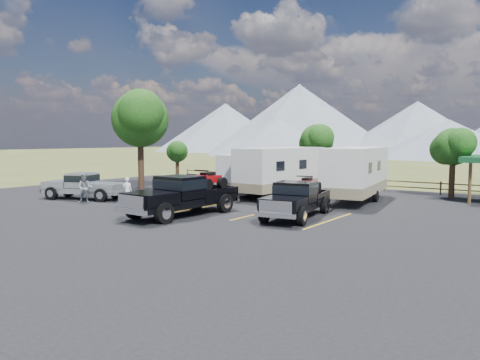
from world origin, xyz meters
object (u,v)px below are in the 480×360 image
Objects in this scene: tree_big_nw at (140,119)px; person_b at (85,188)px; rig_right at (297,198)px; trailer_left at (256,173)px; rig_center at (184,194)px; rig_left at (180,191)px; pickup_silver at (84,186)px; trailer_right at (356,173)px; trailer_center at (281,171)px; person_a at (127,190)px.

person_b is (3.31, -7.76, -4.63)m from tree_big_nw.
trailer_left is (-7.47, 7.62, 0.53)m from rig_right.
rig_center reaches higher than person_b.
rig_left is 0.91× the size of pickup_silver.
trailer_right is at bearing 102.86° from pickup_silver.
rig_left is 0.57× the size of trailer_center.
trailer_center is 1.60× the size of pickup_silver.
rig_center is at bearing 64.95° from pickup_silver.
person_a is at bearing -48.35° from tree_big_nw.
rig_left reaches higher than person_b.
trailer_right is 6.12× the size of person_a.
trailer_right reaches higher than pickup_silver.
rig_left is at bearing 80.77° from pickup_silver.
tree_big_nw is 0.79× the size of trailer_right.
person_a is (-3.39, -1.02, -0.08)m from rig_left.
person_a is (5.80, -6.52, -4.75)m from tree_big_nw.
rig_left is 3.00× the size of person_b.
trailer_right is (0.16, 7.54, 0.81)m from rig_right.
trailer_left is 0.85× the size of trailer_center.
trailer_right is at bearing 46.07° from rig_left.
rig_center is 0.72× the size of trailer_center.
rig_center is at bearing -75.10° from trailer_left.
tree_big_nw is 1.12× the size of rig_center.
trailer_center is (11.79, 1.95, -3.79)m from tree_big_nw.
rig_right reaches higher than rig_left.
trailer_center is (2.49, -0.65, 0.26)m from trailer_left.
trailer_right reaches higher than rig_left.
tree_big_nw is 18.10m from rig_right.
tree_big_nw is 0.95× the size of trailer_left.
trailer_left is 2.59m from trailer_center.
pickup_silver is (-9.97, -8.66, -0.86)m from trailer_center.
tree_big_nw is 0.81× the size of trailer_center.
trailer_right is at bearing 10.25° from trailer_center.
trailer_center is at bearing 112.44° from pickup_silver.
trailer_right is (16.93, 2.51, -3.76)m from tree_big_nw.
rig_left is (9.19, -5.51, -4.67)m from tree_big_nw.
trailer_right is at bearing 79.06° from rig_right.
person_b is at bearing 4.17° from person_a.
trailer_center is 13.24m from pickup_silver.
pickup_silver is at bearing 104.41° from person_b.
tree_big_nw is 17.52m from trailer_right.
trailer_center is 5.27× the size of person_b.
rig_left is at bearing -88.45° from trailer_left.
trailer_left is at bearing 124.70° from rig_right.
tree_big_nw is 4.25× the size of person_b.
rig_center is 10.70m from trailer_left.
person_b reaches higher than person_a.
rig_right reaches higher than person_a.
pickup_silver is (-7.37, -1.21, 0.01)m from rig_left.
trailer_center is at bearing 9.38° from tree_big_nw.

